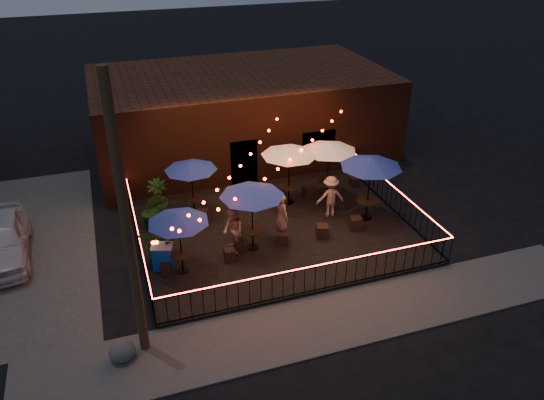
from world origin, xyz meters
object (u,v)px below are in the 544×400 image
Objects in this scene: cafe_table_2 at (252,192)px; cafe_table_5 at (329,147)px; utility_pole at (127,227)px; cafe_table_3 at (289,152)px; cafe_table_1 at (191,167)px; cooler at (163,256)px; boulder at (122,352)px; cafe_table_4 at (371,163)px; cafe_table_0 at (178,219)px.

cafe_table_5 reaches higher than cafe_table_2.
utility_pole is 3.22× the size of cafe_table_5.
cafe_table_3 reaches higher than cafe_table_2.
cafe_table_5 is (4.07, 2.67, 0.00)m from cafe_table_2.
cafe_table_2 is 1.06× the size of cafe_table_5.
cafe_table_1 is 2.74× the size of cooler.
boulder is at bearing -155.95° from utility_pole.
boulder is (-1.68, -3.71, -0.30)m from cooler.
cafe_table_4 is 2.82× the size of cooler.
cafe_table_2 is at bearing 21.91° from cooler.
cafe_table_2 is 1.01× the size of cafe_table_4.
cafe_table_2 is (4.27, 3.65, -1.59)m from utility_pole.
utility_pole is 5.84m from cafe_table_2.
cafe_table_0 is at bearing 61.87° from utility_pole.
cafe_table_1 is at bearing 80.88° from cooler.
cafe_table_3 is (6.65, 6.38, -1.55)m from utility_pole.
cafe_table_4 is at bearing 24.79° from boulder.
utility_pole is at bearing -136.18° from cafe_table_3.
cafe_table_1 is at bearing 67.73° from utility_pole.
cafe_table_5 reaches higher than cafe_table_0.
cafe_table_0 is at bearing -171.23° from cafe_table_4.
cafe_table_1 reaches higher than cafe_table_0.
cafe_table_1 is 3.46m from cafe_table_2.
cafe_table_1 is 6.84m from cafe_table_4.
cafe_table_3 is at bearing 45.88° from cooler.
cafe_table_5 is 3.07× the size of boulder.
cooler is at bearing -152.22° from cafe_table_3.
cafe_table_2 is 2.85× the size of cooler.
utility_pole reaches higher than cafe_table_0.
cafe_table_4 is 10.94m from boulder.
cooler is 1.14× the size of boulder.
cooler is (-5.59, -2.94, -1.83)m from cafe_table_3.
cafe_table_1 reaches higher than cooler.
utility_pole is 3.04× the size of cafe_table_2.
utility_pole is 9.91× the size of boulder.
boulder is at bearing -96.23° from cooler.
cafe_table_5 is at bearing 33.28° from cafe_table_2.
cafe_table_2 is at bearing -131.02° from cafe_table_3.
cafe_table_3 is at bearing 48.98° from cafe_table_2.
cafe_table_3 is (2.38, 2.73, 0.03)m from cafe_table_2.
cafe_table_0 is 7.56m from cafe_table_4.
cafe_table_0 is 6.02m from cafe_table_3.
cafe_table_0 is at bearing -167.42° from cafe_table_2.
utility_pole reaches higher than cafe_table_1.
boulder is (-9.72, -4.49, -2.21)m from cafe_table_4.
cafe_table_3 is at bearing -5.53° from cafe_table_1.
cafe_table_1 is at bearing 174.47° from cafe_table_3.
cafe_table_0 is 1.00× the size of cafe_table_5.
cafe_table_3 is at bearing 178.12° from cafe_table_5.
cooler is (1.06, 3.44, -3.38)m from utility_pole.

